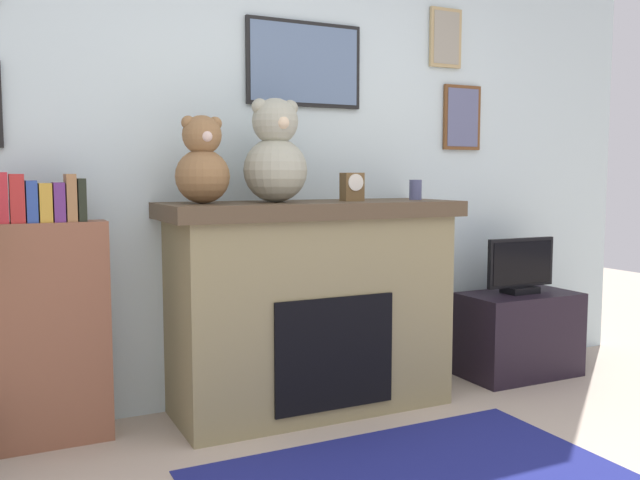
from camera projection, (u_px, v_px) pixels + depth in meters
The scene contains 10 objects.
back_wall at pixel (259, 160), 3.68m from camera, with size 5.20×0.15×2.60m.
fireplace at pixel (311, 305), 3.52m from camera, with size 1.54×0.61×1.09m.
bookshelf at pixel (52, 322), 3.04m from camera, with size 0.49×0.16×1.24m.
tv_stand at pixel (519, 334), 4.14m from camera, with size 0.71×0.40×0.51m, color black.
television at pixel (521, 268), 4.09m from camera, with size 0.49×0.14×0.34m.
area_rug at pixel (412, 479), 2.72m from camera, with size 1.72×1.00×0.01m, color navy.
candle_jar at pixel (415, 190), 3.72m from camera, with size 0.07×0.07×0.11m, color #4C517A.
mantel_clock at pixel (352, 187), 3.55m from camera, with size 0.11×0.08×0.15m.
teddy_bear_tan at pixel (202, 164), 3.19m from camera, with size 0.26×0.26×0.41m.
teddy_bear_brown at pixel (275, 156), 3.34m from camera, with size 0.32×0.32×0.51m.
Camera 1 is at (-1.33, -1.48, 1.22)m, focal length 37.99 mm.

